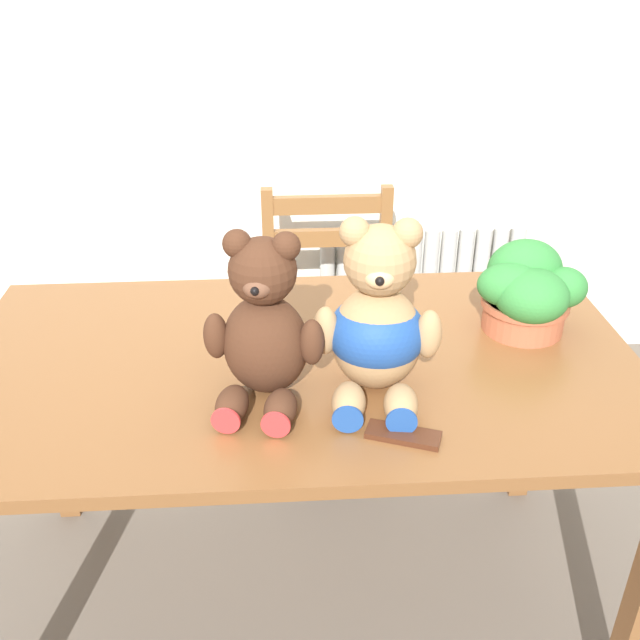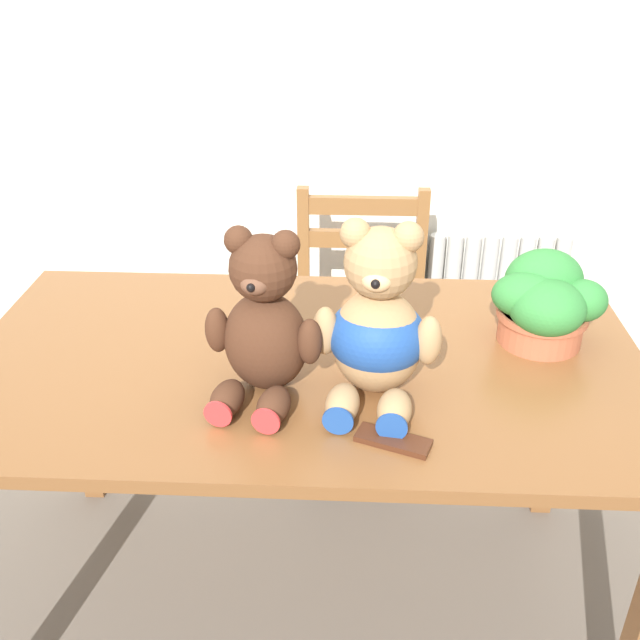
{
  "view_description": "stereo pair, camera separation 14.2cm",
  "coord_description": "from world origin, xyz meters",
  "px_view_note": "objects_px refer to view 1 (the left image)",
  "views": [
    {
      "loc": [
        -0.04,
        -0.93,
        1.62
      ],
      "look_at": [
        0.04,
        0.31,
        0.93
      ],
      "focal_mm": 40.0,
      "sensor_mm": 36.0,
      "label": 1
    },
    {
      "loc": [
        0.1,
        -0.93,
        1.62
      ],
      "look_at": [
        0.04,
        0.31,
        0.93
      ],
      "focal_mm": 40.0,
      "sensor_mm": 36.0,
      "label": 2
    }
  ],
  "objects_px": {
    "teddy_bear_left": "(264,328)",
    "potted_plant": "(527,291)",
    "teddy_bear_right": "(377,325)",
    "wooden_chair_behind": "(330,314)",
    "chocolate_bar": "(403,435)"
  },
  "relations": [
    {
      "from": "wooden_chair_behind",
      "to": "potted_plant",
      "type": "height_order",
      "value": "potted_plant"
    },
    {
      "from": "teddy_bear_left",
      "to": "wooden_chair_behind",
      "type": "bearing_deg",
      "value": -91.51
    },
    {
      "from": "teddy_bear_right",
      "to": "chocolate_bar",
      "type": "distance_m",
      "value": 0.23
    },
    {
      "from": "wooden_chair_behind",
      "to": "teddy_bear_left",
      "type": "height_order",
      "value": "teddy_bear_left"
    },
    {
      "from": "teddy_bear_right",
      "to": "chocolate_bar",
      "type": "xyz_separation_m",
      "value": [
        0.03,
        -0.17,
        -0.14
      ]
    },
    {
      "from": "wooden_chair_behind",
      "to": "teddy_bear_right",
      "type": "height_order",
      "value": "teddy_bear_right"
    },
    {
      "from": "teddy_bear_left",
      "to": "chocolate_bar",
      "type": "height_order",
      "value": "teddy_bear_left"
    },
    {
      "from": "teddy_bear_left",
      "to": "potted_plant",
      "type": "height_order",
      "value": "teddy_bear_left"
    },
    {
      "from": "wooden_chair_behind",
      "to": "chocolate_bar",
      "type": "relative_size",
      "value": 6.02
    },
    {
      "from": "teddy_bear_left",
      "to": "teddy_bear_right",
      "type": "relative_size",
      "value": 0.94
    },
    {
      "from": "teddy_bear_left",
      "to": "potted_plant",
      "type": "distance_m",
      "value": 0.65
    },
    {
      "from": "teddy_bear_left",
      "to": "potted_plant",
      "type": "bearing_deg",
      "value": -149.05
    },
    {
      "from": "teddy_bear_right",
      "to": "potted_plant",
      "type": "distance_m",
      "value": 0.44
    },
    {
      "from": "teddy_bear_left",
      "to": "chocolate_bar",
      "type": "distance_m",
      "value": 0.34
    },
    {
      "from": "teddy_bear_left",
      "to": "potted_plant",
      "type": "relative_size",
      "value": 1.37
    }
  ]
}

